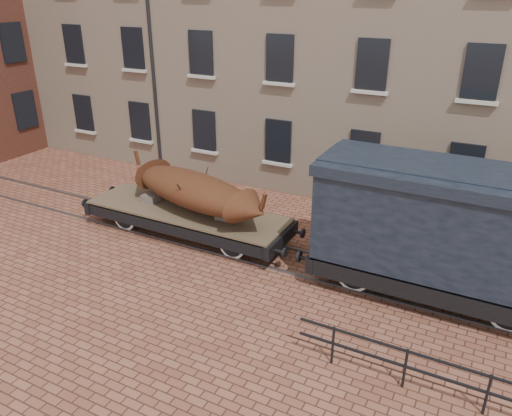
% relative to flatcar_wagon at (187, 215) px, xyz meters
% --- Properties ---
extents(ground, '(90.00, 90.00, 0.00)m').
position_rel_flatcar_wagon_xyz_m(ground, '(3.57, -0.00, -0.75)').
color(ground, brown).
extents(warehouse_cream, '(40.00, 10.19, 14.00)m').
position_rel_flatcar_wagon_xyz_m(warehouse_cream, '(6.57, 9.99, 6.25)').
color(warehouse_cream, beige).
rests_on(warehouse_cream, ground).
extents(rail_track, '(30.00, 1.52, 0.06)m').
position_rel_flatcar_wagon_xyz_m(rail_track, '(3.57, -0.00, -0.72)').
color(rail_track, '#59595E').
rests_on(rail_track, ground).
extents(flatcar_wagon, '(8.00, 2.17, 1.21)m').
position_rel_flatcar_wagon_xyz_m(flatcar_wagon, '(0.00, 0.00, 0.00)').
color(flatcar_wagon, brown).
rests_on(flatcar_wagon, ground).
extents(iron_boat, '(6.18, 2.96, 1.51)m').
position_rel_flatcar_wagon_xyz_m(iron_boat, '(0.35, -0.00, 0.98)').
color(iron_boat, '#491B0D').
rests_on(iron_boat, flatcar_wagon).
extents(goods_van, '(7.26, 2.65, 3.75)m').
position_rel_flatcar_wagon_xyz_m(goods_van, '(8.06, -0.00, 1.60)').
color(goods_van, black).
rests_on(goods_van, ground).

